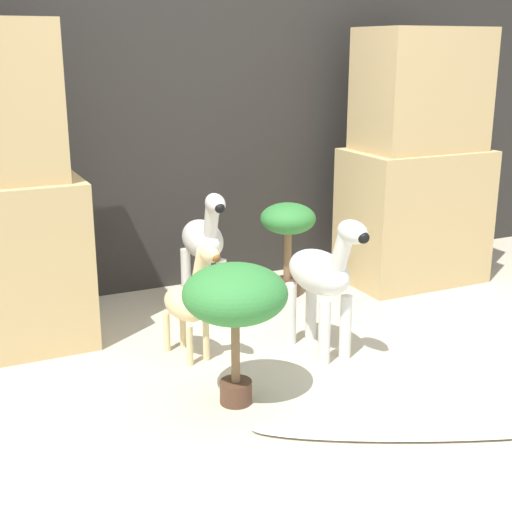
% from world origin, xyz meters
% --- Properties ---
extents(ground_plane, '(14.00, 14.00, 0.00)m').
position_xyz_m(ground_plane, '(0.00, 0.00, 0.00)').
color(ground_plane, beige).
extents(wall_back, '(6.40, 0.08, 2.20)m').
position_xyz_m(wall_back, '(0.00, 1.72, 1.10)').
color(wall_back, '#2D2B28').
rests_on(wall_back, ground_plane).
extents(rock_pillar_right, '(0.81, 0.54, 1.50)m').
position_xyz_m(rock_pillar_right, '(1.20, 1.18, 0.70)').
color(rock_pillar_right, tan).
rests_on(rock_pillar_right, ground_plane).
extents(zebra_right, '(0.24, 0.53, 0.69)m').
position_xyz_m(zebra_right, '(0.14, 0.45, 0.38)').
color(zebra_right, silver).
rests_on(zebra_right, ground_plane).
extents(zebra_left, '(0.23, 0.53, 0.69)m').
position_xyz_m(zebra_left, '(-0.14, 1.23, 0.38)').
color(zebra_left, silver).
rests_on(zebra_left, ground_plane).
extents(giraffe_figurine, '(0.21, 0.43, 0.58)m').
position_xyz_m(giraffe_figurine, '(-0.44, 0.66, 0.28)').
color(giraffe_figurine, beige).
rests_on(giraffe_figurine, ground_plane).
extents(potted_palm_front, '(0.42, 0.42, 0.58)m').
position_xyz_m(potted_palm_front, '(-0.42, 0.17, 0.45)').
color(potted_palm_front, '#513323').
rests_on(potted_palm_front, ground_plane).
extents(potted_palm_back, '(0.32, 0.32, 0.55)m').
position_xyz_m(potted_palm_back, '(0.37, 1.24, 0.41)').
color(potted_palm_back, '#513323').
rests_on(potted_palm_back, ground_plane).
extents(surfboard, '(1.37, 0.76, 0.07)m').
position_xyz_m(surfboard, '(0.16, -0.34, 0.01)').
color(surfboard, silver).
rests_on(surfboard, ground_plane).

